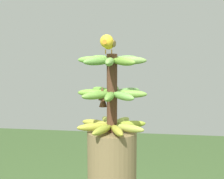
# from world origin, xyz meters

# --- Properties ---
(banana_bunch) EXTENTS (0.31, 0.31, 0.35)m
(banana_bunch) POSITION_xyz_m (-0.00, 0.00, 1.29)
(banana_bunch) COLOR #4C2D1E
(banana_bunch) RESTS_ON banana_tree
(perched_bird) EXTENTS (0.20, 0.06, 0.09)m
(perched_bird) POSITION_xyz_m (-0.03, 0.01, 1.52)
(perched_bird) COLOR #C68933
(perched_bird) RESTS_ON banana_bunch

